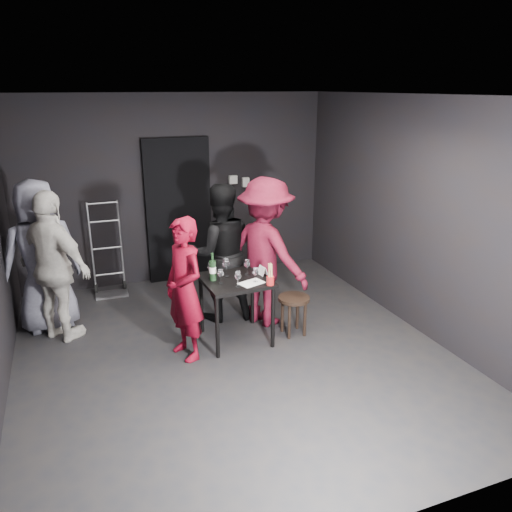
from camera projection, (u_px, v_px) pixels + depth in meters
name	position (u px, v px, depth m)	size (l,w,h in m)	color
floor	(233.00, 353.00, 5.48)	(4.50, 5.00, 0.02)	black
ceiling	(228.00, 95.00, 4.60)	(4.50, 5.00, 0.02)	silver
wall_back	(177.00, 190.00, 7.25)	(4.50, 0.04, 2.70)	black
wall_front	(370.00, 352.00, 2.83)	(4.50, 0.04, 2.70)	black
wall_right	(414.00, 215.00, 5.81)	(0.04, 5.00, 2.70)	black
doorway	(179.00, 211.00, 7.29)	(0.95, 0.10, 2.10)	black
wallbox_upper	(233.00, 180.00, 7.46)	(0.12, 0.06, 0.12)	#B7B7B2
wallbox_lower	(246.00, 182.00, 7.54)	(0.10, 0.06, 0.14)	#B7B7B2
hand_truck	(110.00, 278.00, 6.98)	(0.44, 0.36, 1.31)	#B2B2B7
tasting_table	(236.00, 287.00, 5.57)	(0.72, 0.72, 0.75)	black
stool	(294.00, 304.00, 5.79)	(0.37, 0.37, 0.47)	black
server_red	(184.00, 288.00, 5.19)	(0.58, 0.38, 1.58)	maroon
woman_black	(220.00, 244.00, 6.04)	(0.94, 0.52, 1.94)	black
man_maroon	(266.00, 238.00, 5.88)	(1.39, 0.65, 2.15)	#540C1D
bystander_cream	(53.00, 256.00, 5.49)	(1.18, 0.56, 2.02)	beige
bystander_grey	(40.00, 241.00, 5.71)	(1.07, 0.58, 2.19)	slate
tasting_mat	(252.00, 283.00, 5.42)	(0.27, 0.18, 0.00)	white
wine_glass_a	(221.00, 276.00, 5.38)	(0.07, 0.07, 0.18)	white
wine_glass_b	(211.00, 270.00, 5.52)	(0.08, 0.08, 0.21)	white
wine_glass_c	(226.00, 267.00, 5.58)	(0.09, 0.09, 0.22)	white
wine_glass_d	(238.00, 278.00, 5.29)	(0.07, 0.07, 0.19)	white
wine_glass_e	(255.00, 274.00, 5.42)	(0.07, 0.07, 0.18)	white
wine_glass_f	(247.00, 267.00, 5.63)	(0.07, 0.07, 0.19)	white
wine_bottle	(213.00, 270.00, 5.46)	(0.08, 0.08, 0.31)	black
breadstick_cup	(270.00, 275.00, 5.34)	(0.08, 0.08, 0.26)	#A11919
reserved_card	(261.00, 271.00, 5.63)	(0.08, 0.13, 0.10)	white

